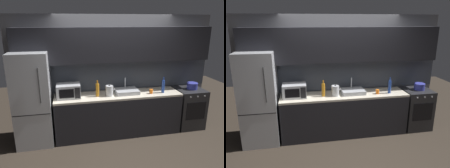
# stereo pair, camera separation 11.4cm
# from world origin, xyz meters

# --- Properties ---
(ground_plane) EXTENTS (10.00, 10.00, 0.00)m
(ground_plane) POSITION_xyz_m (0.00, 0.00, 0.00)
(ground_plane) COLOR #2D261E
(back_wall) EXTENTS (4.37, 0.44, 2.50)m
(back_wall) POSITION_xyz_m (0.00, 1.20, 1.55)
(back_wall) COLOR slate
(back_wall) RESTS_ON ground
(counter_run) EXTENTS (2.63, 0.60, 0.90)m
(counter_run) POSITION_xyz_m (0.00, 0.90, 0.45)
(counter_run) COLOR black
(counter_run) RESTS_ON ground
(refrigerator) EXTENTS (0.68, 0.69, 1.83)m
(refrigerator) POSITION_xyz_m (-1.70, 0.90, 0.92)
(refrigerator) COLOR #B7BABF
(refrigerator) RESTS_ON ground
(oven_range) EXTENTS (0.60, 0.62, 0.90)m
(oven_range) POSITION_xyz_m (1.66, 0.90, 0.45)
(oven_range) COLOR #232326
(oven_range) RESTS_ON ground
(microwave) EXTENTS (0.46, 0.35, 0.27)m
(microwave) POSITION_xyz_m (-1.02, 0.92, 1.04)
(microwave) COLOR #A8AAAF
(microwave) RESTS_ON counter_run
(sink_basin) EXTENTS (0.48, 0.38, 0.30)m
(sink_basin) POSITION_xyz_m (0.18, 0.93, 0.94)
(sink_basin) COLOR #ADAFB5
(sink_basin) RESTS_ON counter_run
(kettle) EXTENTS (0.19, 0.15, 0.24)m
(kettle) POSITION_xyz_m (-0.20, 0.84, 1.01)
(kettle) COLOR #B7BABF
(kettle) RESTS_ON counter_run
(wine_bottle_amber) EXTENTS (0.07, 0.07, 0.33)m
(wine_bottle_amber) POSITION_xyz_m (-0.45, 0.86, 1.04)
(wine_bottle_amber) COLOR #B27019
(wine_bottle_amber) RESTS_ON counter_run
(wine_bottle_blue) EXTENTS (0.06, 0.06, 0.34)m
(wine_bottle_blue) POSITION_xyz_m (0.95, 0.80, 1.04)
(wine_bottle_blue) COLOR #234299
(wine_bottle_blue) RESTS_ON counter_run
(mug_orange) EXTENTS (0.07, 0.07, 0.09)m
(mug_orange) POSITION_xyz_m (0.68, 0.80, 0.95)
(mug_orange) COLOR orange
(mug_orange) RESTS_ON counter_run
(cooking_pot) EXTENTS (0.23, 0.23, 0.14)m
(cooking_pot) POSITION_xyz_m (1.70, 0.90, 0.97)
(cooking_pot) COLOR #333899
(cooking_pot) RESTS_ON oven_range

